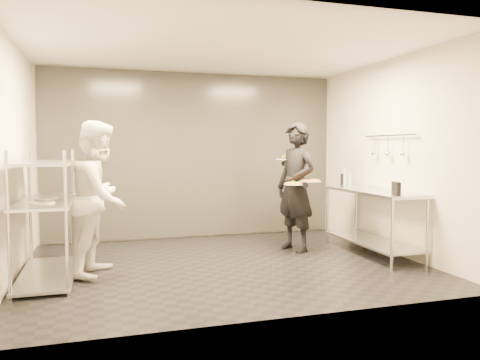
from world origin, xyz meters
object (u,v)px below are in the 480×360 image
object	(u,v)px
chef	(100,198)
bottle_dark	(342,180)
pass_rack	(46,213)
prep_counter	(372,211)
pizza_plate_far	(310,181)
bottle_green	(344,177)
pos_monitor	(396,189)
waiter	(296,187)
bottle_clear	(350,179)
pizza_plate_near	(294,184)
salad_plate	(286,158)

from	to	relation	value
chef	bottle_dark	size ratio (longest dim) A/B	9.74
pass_rack	prep_counter	world-z (taller)	pass_rack
pizza_plate_far	bottle_green	world-z (taller)	bottle_green
pizza_plate_far	pos_monitor	bearing A→B (deg)	-54.36
bottle_green	waiter	bearing A→B (deg)	-164.15
bottle_green	bottle_dark	xyz separation A→B (m)	(-0.04, 0.00, -0.04)
pizza_plate_far	bottle_dark	xyz separation A→B (m)	(0.80, 0.52, -0.04)
waiter	bottle_green	distance (m)	0.99
pizza_plate_far	bottle_dark	bearing A→B (deg)	33.09
pass_rack	bottle_clear	bearing A→B (deg)	10.27
bottle_dark	waiter	bearing A→B (deg)	-163.54
pass_rack	waiter	size ratio (longest dim) A/B	0.85
waiter	pizza_plate_far	size ratio (longest dim) A/B	6.34
chef	bottle_clear	size ratio (longest dim) A/B	8.78
pass_rack	bottle_dark	world-z (taller)	pass_rack
waiter	pos_monitor	world-z (taller)	waiter
prep_counter	pizza_plate_near	distance (m)	1.19
pass_rack	waiter	world-z (taller)	waiter
prep_counter	chef	size ratio (longest dim) A/B	0.98
prep_counter	chef	distance (m)	3.74
pass_rack	pizza_plate_far	xyz separation A→B (m)	(3.49, 0.28, 0.28)
chef	pizza_plate_far	world-z (taller)	chef
waiter	pos_monitor	distance (m)	1.50
pass_rack	chef	size ratio (longest dim) A/B	0.87
waiter	pizza_plate_near	xyz separation A→B (m)	(-0.13, -0.24, 0.07)
salad_plate	bottle_clear	bearing A→B (deg)	-0.77
waiter	bottle_green	world-z (taller)	waiter
prep_counter	pos_monitor	size ratio (longest dim) A/B	7.48
waiter	pizza_plate_near	size ratio (longest dim) A/B	6.48
pizza_plate_far	bottle_clear	size ratio (longest dim) A/B	1.42
pos_monitor	bottle_dark	world-z (taller)	bottle_dark
bottle_green	pos_monitor	bearing A→B (deg)	-94.41
salad_plate	pizza_plate_far	bearing A→B (deg)	-73.36
chef	bottle_dark	world-z (taller)	chef
pos_monitor	bottle_dark	bearing A→B (deg)	104.66
pizza_plate_far	salad_plate	bearing A→B (deg)	106.64
waiter	salad_plate	size ratio (longest dim) A/B	6.34
waiter	pass_rack	bearing A→B (deg)	-101.87
waiter	bottle_clear	bearing A→B (deg)	83.55
pass_rack	salad_plate	distance (m)	3.48
pass_rack	salad_plate	world-z (taller)	pass_rack
salad_plate	bottle_clear	xyz separation A→B (m)	(1.10, -0.01, -0.34)
pizza_plate_far	salad_plate	size ratio (longest dim) A/B	1.00
chef	bottle_clear	distance (m)	3.90
salad_plate	bottle_clear	size ratio (longest dim) A/B	1.42
pos_monitor	pizza_plate_near	bearing A→B (deg)	151.54
salad_plate	bottle_green	distance (m)	1.04
waiter	pizza_plate_near	bearing A→B (deg)	-49.64
salad_plate	pos_monitor	world-z (taller)	salad_plate
chef	pizza_plate_near	xyz separation A→B (m)	(2.64, 0.24, 0.09)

